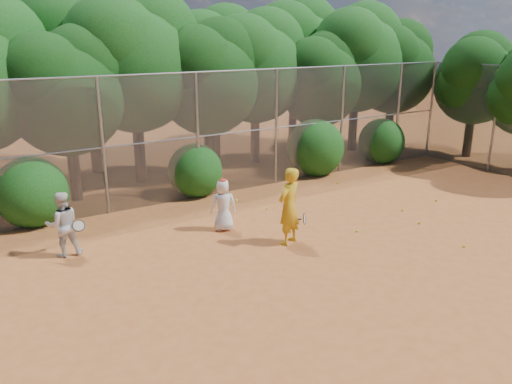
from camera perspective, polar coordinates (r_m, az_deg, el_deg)
ground at (r=12.35m, az=10.20°, el=-7.12°), size 80.00×80.00×0.00m
fence_back at (r=16.39m, az=-3.88°, el=6.82°), size 20.05×0.09×4.03m
fence_side at (r=21.16m, az=25.65°, el=7.58°), size 0.09×6.09×4.03m
tree_2 at (r=16.45m, az=-20.86°, el=11.17°), size 3.99×3.47×5.47m
tree_3 at (r=18.02m, az=-13.77°, el=14.86°), size 4.89×4.26×6.70m
tree_4 at (r=18.45m, az=-5.47°, el=13.33°), size 4.19×3.64×5.73m
tree_5 at (r=20.35m, az=-0.02°, el=14.62°), size 4.51×3.92×6.17m
tree_6 at (r=21.02m, az=7.40°, el=12.99°), size 3.86×3.36×5.29m
tree_7 at (r=23.08m, az=11.53°, el=15.21°), size 4.77×4.14×6.53m
tree_8 at (r=24.29m, az=15.51°, el=13.94°), size 4.25×3.70×5.82m
tree_10 at (r=19.85m, az=-18.76°, el=15.33°), size 5.15×4.48×7.06m
tree_11 at (r=21.25m, az=-4.76°, el=15.00°), size 4.64×4.03×6.35m
tree_12 at (r=24.12m, az=4.47°, el=16.14°), size 5.02×4.37×6.88m
tree_13 at (r=23.32m, az=23.88°, el=12.12°), size 3.86×3.36×5.29m
bush_0 at (r=15.19m, az=-24.31°, el=0.31°), size 2.00×2.00×2.00m
bush_1 at (r=16.53m, az=-6.98°, el=2.72°), size 1.80×1.80×1.80m
bush_2 at (r=19.06m, az=6.78°, el=5.34°), size 2.20×2.20×2.20m
bush_3 at (r=21.41m, az=14.16°, el=5.87°), size 1.90×1.90×1.90m
player_yellow at (r=12.50m, az=3.79°, el=-1.65°), size 0.91×0.71×1.99m
player_teen at (r=13.46m, az=-3.77°, el=-1.46°), size 0.81×0.68×1.45m
player_white at (r=12.72m, az=-21.23°, el=-3.45°), size 0.86×0.73×1.59m
ball_0 at (r=14.78m, az=18.14°, el=-3.39°), size 0.07×0.07×0.07m
ball_1 at (r=15.70m, az=16.40°, el=-1.99°), size 0.07×0.07×0.07m
ball_2 at (r=13.61m, az=22.70°, el=-5.72°), size 0.07×0.07×0.07m
ball_3 at (r=16.93m, az=19.90°, el=-0.92°), size 0.07×0.07×0.07m
ball_4 at (r=13.77m, az=11.45°, el=-4.39°), size 0.07×0.07×0.07m
ball_5 at (r=18.04m, az=9.27°, el=1.03°), size 0.07×0.07×0.07m
ball_6 at (r=15.19m, az=1.26°, el=-1.91°), size 0.07×0.07×0.07m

